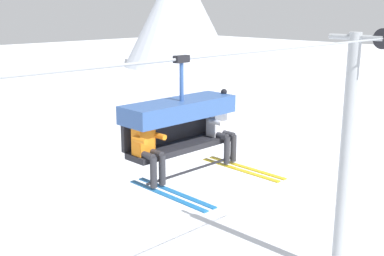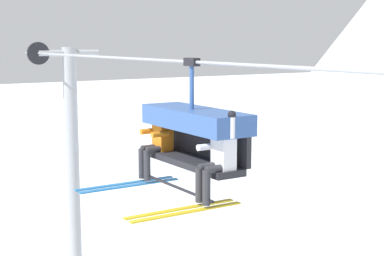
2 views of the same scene
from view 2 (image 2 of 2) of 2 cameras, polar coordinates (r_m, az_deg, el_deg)
mountain_peak_west at (r=57.90m, az=17.32°, el=6.71°), size 18.75×18.75×12.72m
lift_tower_near at (r=15.89m, az=-11.54°, el=-5.24°), size 0.36×1.88×7.70m
lift_cable at (r=8.58m, az=0.45°, el=6.40°), size 16.52×0.05×0.05m
chairlift_chair at (r=8.82m, az=0.38°, el=-0.07°), size 2.12×0.74×1.91m
skier_orange at (r=9.47m, az=-3.53°, el=-1.25°), size 0.46×1.70×1.23m
skier_white at (r=8.05m, az=2.38°, el=-2.83°), size 0.48×1.70×1.34m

